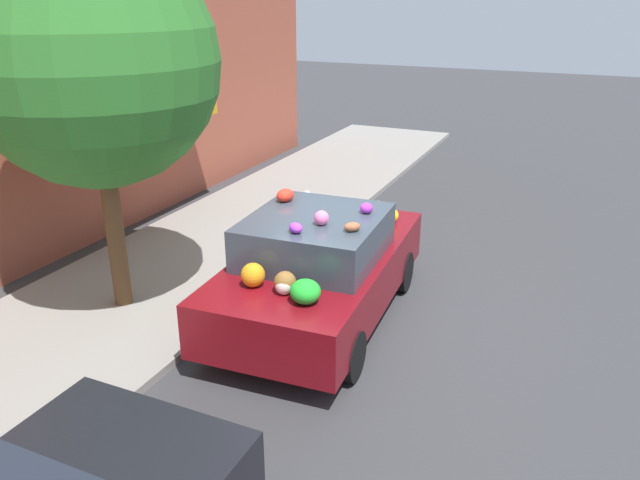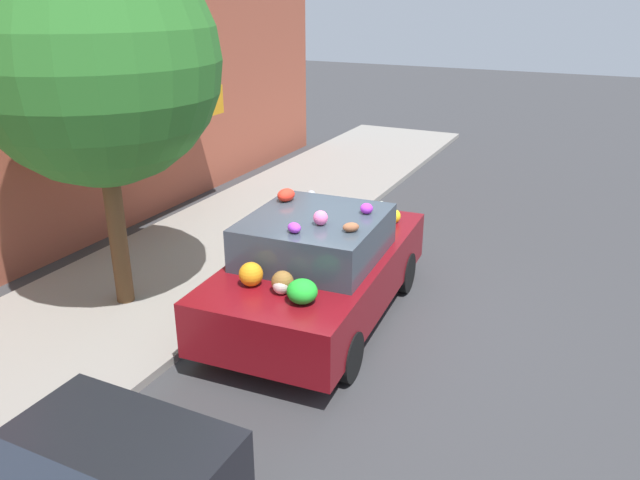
# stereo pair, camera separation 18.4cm
# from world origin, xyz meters

# --- Properties ---
(ground_plane) EXTENTS (60.00, 60.00, 0.00)m
(ground_plane) POSITION_xyz_m (0.00, 0.00, 0.00)
(ground_plane) COLOR #38383A
(sidewalk_curb) EXTENTS (24.00, 3.20, 0.11)m
(sidewalk_curb) POSITION_xyz_m (0.00, 2.70, 0.05)
(sidewalk_curb) COLOR gray
(sidewalk_curb) RESTS_ON ground
(building_facade) EXTENTS (18.00, 1.20, 5.03)m
(building_facade) POSITION_xyz_m (0.11, 4.91, 2.49)
(building_facade) COLOR #9E4C38
(building_facade) RESTS_ON ground
(street_tree) EXTENTS (3.09, 3.09, 4.81)m
(street_tree) POSITION_xyz_m (-0.91, 2.63, 3.36)
(street_tree) COLOR brown
(street_tree) RESTS_ON sidewalk_curb
(fire_hydrant) EXTENTS (0.20, 0.20, 0.70)m
(fire_hydrant) POSITION_xyz_m (2.86, 1.58, 0.45)
(fire_hydrant) COLOR #B2B2B7
(fire_hydrant) RESTS_ON sidewalk_curb
(art_car) EXTENTS (4.06, 2.08, 1.70)m
(art_car) POSITION_xyz_m (-0.04, 0.02, 0.78)
(art_car) COLOR maroon
(art_car) RESTS_ON ground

